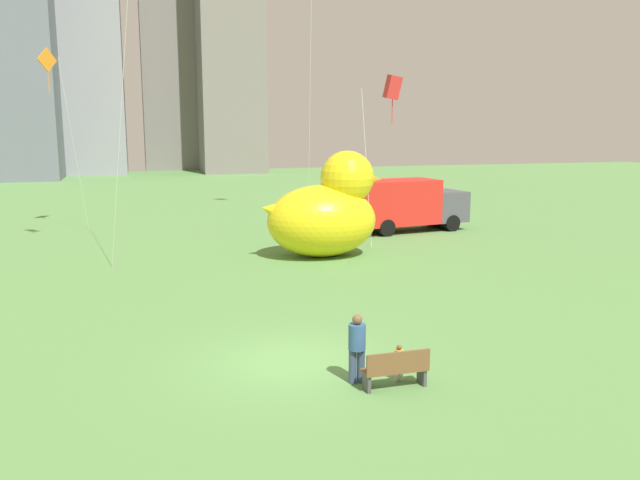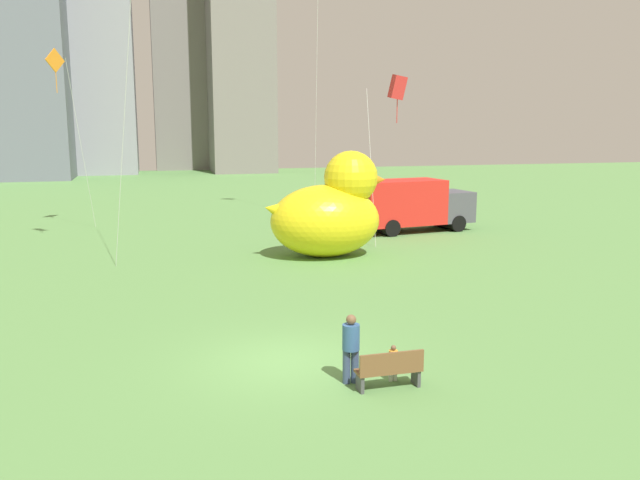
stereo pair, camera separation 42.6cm
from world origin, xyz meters
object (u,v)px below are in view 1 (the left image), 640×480
park_bench (396,369)px  kite_red (392,88)px  person_child (399,361)px  giant_inflatable_duck (326,212)px  box_truck (406,205)px  kite_orange (49,67)px  person_adult (357,345)px

park_bench → kite_red: size_ratio=0.18×
person_child → giant_inflatable_duck: bearing=80.4°
park_bench → box_truck: box_truck is taller
person_child → kite_red: size_ratio=0.10×
park_bench → kite_orange: 28.45m
park_bench → person_child: size_ratio=1.76×
giant_inflatable_duck → kite_orange: size_ratio=0.58×
giant_inflatable_duck → box_truck: 8.20m
park_bench → box_truck: 22.04m
person_adult → giant_inflatable_duck: (3.40, 14.19, 1.10)m
person_child → kite_red: kite_red is taller
box_truck → kite_orange: size_ratio=0.70×
person_child → box_truck: box_truck is taller
park_bench → giant_inflatable_duck: bearing=79.8°
kite_red → box_truck: bearing=54.1°
person_child → giant_inflatable_duck: size_ratio=0.15×
box_truck → person_adult: bearing=-115.9°
park_bench → kite_orange: size_ratio=0.15×
box_truck → kite_red: size_ratio=0.83×
park_bench → giant_inflatable_duck: giant_inflatable_duck is taller
person_adult → giant_inflatable_duck: giant_inflatable_duck is taller
park_bench → kite_red: kite_red is taller
person_adult → giant_inflatable_duck: bearing=76.5°
kite_red → giant_inflatable_duck: bearing=-147.9°
park_bench → kite_red: 19.90m
giant_inflatable_duck → park_bench: bearing=-100.2°
person_adult → kite_red: (7.48, 16.75, 6.65)m
box_truck → kite_red: (-2.06, -2.85, 6.09)m
person_child → giant_inflatable_duck: giant_inflatable_duck is taller
person_adult → person_child: 1.07m
giant_inflatable_duck → person_adult: bearing=-103.5°
park_bench → person_child: (0.25, 0.43, 0.01)m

